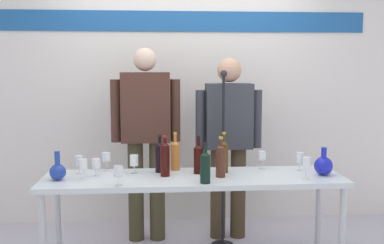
# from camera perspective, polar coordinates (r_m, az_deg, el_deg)

# --- Properties ---
(back_wall) EXTENTS (5.25, 0.11, 3.00)m
(back_wall) POSITION_cam_1_polar(r_m,az_deg,el_deg) (4.69, -1.05, 5.84)
(back_wall) COLOR silver
(back_wall) RESTS_ON ground
(display_table) EXTENTS (2.30, 0.60, 0.75)m
(display_table) POSITION_cam_1_polar(r_m,az_deg,el_deg) (3.56, 0.19, -7.74)
(display_table) COLOR silver
(display_table) RESTS_ON ground
(decanter_blue_left) EXTENTS (0.12, 0.12, 0.22)m
(decanter_blue_left) POSITION_cam_1_polar(r_m,az_deg,el_deg) (3.56, -16.38, -5.86)
(decanter_blue_left) COLOR #1F3B9B
(decanter_blue_left) RESTS_ON display_table
(decanter_blue_right) EXTENTS (0.15, 0.15, 0.22)m
(decanter_blue_right) POSITION_cam_1_polar(r_m,az_deg,el_deg) (3.71, 16.05, -5.20)
(decanter_blue_right) COLOR #1C22B9
(decanter_blue_right) RESTS_ON display_table
(presenter_left) EXTENTS (0.62, 0.22, 1.76)m
(presenter_left) POSITION_cam_1_polar(r_m,az_deg,el_deg) (4.15, -5.77, -1.12)
(presenter_left) COLOR #3E3823
(presenter_left) RESTS_ON ground
(presenter_right) EXTENTS (0.61, 0.22, 1.67)m
(presenter_right) POSITION_cam_1_polar(r_m,az_deg,el_deg) (4.21, 4.58, -1.75)
(presenter_right) COLOR #403120
(presenter_right) RESTS_ON ground
(wine_bottle_0) EXTENTS (0.07, 0.07, 0.31)m
(wine_bottle_0) POSITION_cam_1_polar(r_m,az_deg,el_deg) (3.50, 3.59, -4.69)
(wine_bottle_0) COLOR #4B2417
(wine_bottle_0) RESTS_ON display_table
(wine_bottle_1) EXTENTS (0.08, 0.08, 0.29)m
(wine_bottle_1) POSITION_cam_1_polar(r_m,az_deg,el_deg) (3.32, 1.66, -5.50)
(wine_bottle_1) COLOR black
(wine_bottle_1) RESTS_ON display_table
(wine_bottle_2) EXTENTS (0.08, 0.08, 0.30)m
(wine_bottle_2) POSITION_cam_1_polar(r_m,az_deg,el_deg) (3.62, 0.81, -4.49)
(wine_bottle_2) COLOR black
(wine_bottle_2) RESTS_ON display_table
(wine_bottle_3) EXTENTS (0.07, 0.07, 0.32)m
(wine_bottle_3) POSITION_cam_1_polar(r_m,az_deg,el_deg) (3.65, 3.98, -4.19)
(wine_bottle_3) COLOR #48310F
(wine_bottle_3) RESTS_ON display_table
(wine_bottle_4) EXTENTS (0.07, 0.07, 0.31)m
(wine_bottle_4) POSITION_cam_1_polar(r_m,az_deg,el_deg) (3.73, -2.10, -4.05)
(wine_bottle_4) COLOR #C96F2B
(wine_bottle_4) RESTS_ON display_table
(wine_bottle_5) EXTENTS (0.07, 0.07, 0.30)m
(wine_bottle_5) POSITION_cam_1_polar(r_m,az_deg,el_deg) (3.66, -4.02, -4.27)
(wine_bottle_5) COLOR black
(wine_bottle_5) RESTS_ON display_table
(wine_bottle_6) EXTENTS (0.07, 0.07, 0.32)m
(wine_bottle_6) POSITION_cam_1_polar(r_m,az_deg,el_deg) (3.53, -3.38, -4.53)
(wine_bottle_6) COLOR #330A07
(wine_bottle_6) RESTS_ON display_table
(wine_glass_left_0) EXTENTS (0.07, 0.07, 0.15)m
(wine_glass_left_0) POSITION_cam_1_polar(r_m,az_deg,el_deg) (3.65, -7.22, -4.79)
(wine_glass_left_0) COLOR white
(wine_glass_left_0) RESTS_ON display_table
(wine_glass_left_1) EXTENTS (0.07, 0.07, 0.14)m
(wine_glass_left_1) POSITION_cam_1_polar(r_m,az_deg,el_deg) (3.60, -11.85, -5.10)
(wine_glass_left_1) COLOR white
(wine_glass_left_1) RESTS_ON display_table
(wine_glass_left_2) EXTENTS (0.06, 0.06, 0.15)m
(wine_glass_left_2) POSITION_cam_1_polar(r_m,az_deg,el_deg) (3.70, -13.85, -4.77)
(wine_glass_left_2) COLOR white
(wine_glass_left_2) RESTS_ON display_table
(wine_glass_left_3) EXTENTS (0.07, 0.07, 0.15)m
(wine_glass_left_3) POSITION_cam_1_polar(r_m,az_deg,el_deg) (3.77, -10.60, -4.32)
(wine_glass_left_3) COLOR white
(wine_glass_left_3) RESTS_ON display_table
(wine_glass_left_4) EXTENTS (0.07, 0.07, 0.14)m
(wine_glass_left_4) POSITION_cam_1_polar(r_m,az_deg,el_deg) (3.29, -9.14, -6.11)
(wine_glass_left_4) COLOR white
(wine_glass_left_4) RESTS_ON display_table
(wine_glass_left_5) EXTENTS (0.06, 0.06, 0.15)m
(wine_glass_left_5) POSITION_cam_1_polar(r_m,az_deg,el_deg) (3.53, -13.40, -5.17)
(wine_glass_left_5) COLOR white
(wine_glass_left_5) RESTS_ON display_table
(wine_glass_right_0) EXTENTS (0.06, 0.06, 0.17)m
(wine_glass_right_0) POSITION_cam_1_polar(r_m,az_deg,el_deg) (3.54, 14.06, -5.04)
(wine_glass_right_0) COLOR white
(wine_glass_right_0) RESTS_ON display_table
(wine_glass_right_1) EXTENTS (0.06, 0.06, 0.15)m
(wine_glass_right_1) POSITION_cam_1_polar(r_m,az_deg,el_deg) (3.80, 13.30, -4.37)
(wine_glass_right_1) COLOR white
(wine_glass_right_1) RESTS_ON display_table
(wine_glass_right_2) EXTENTS (0.06, 0.06, 0.15)m
(wine_glass_right_2) POSITION_cam_1_polar(r_m,az_deg,el_deg) (3.81, 8.72, -4.20)
(wine_glass_right_2) COLOR white
(wine_glass_right_2) RESTS_ON display_table
(microphone_stand) EXTENTS (0.20, 0.20, 1.56)m
(microphone_stand) POSITION_cam_1_polar(r_m,az_deg,el_deg) (4.07, 3.85, -8.30)
(microphone_stand) COLOR black
(microphone_stand) RESTS_ON ground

